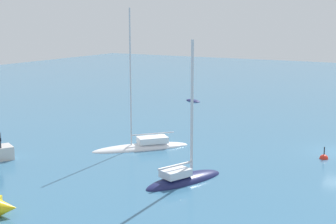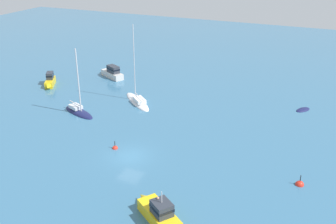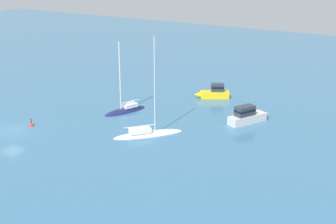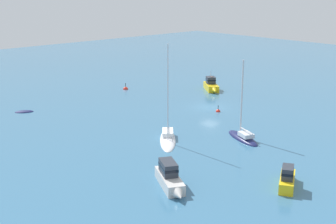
# 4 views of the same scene
# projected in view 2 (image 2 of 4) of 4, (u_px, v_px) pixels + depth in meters

# --- Properties ---
(ground_plane) EXTENTS (160.00, 160.00, 0.00)m
(ground_plane) POSITION_uv_depth(u_px,v_px,m) (130.00, 156.00, 43.19)
(ground_plane) COLOR teal
(launch) EXTENTS (3.38, 4.70, 2.06)m
(launch) POSITION_uv_depth(u_px,v_px,m) (50.00, 81.00, 63.90)
(launch) COLOR yellow
(launch) RESTS_ON ground
(powerboat) EXTENTS (5.56, 4.58, 3.19)m
(powerboat) POSITION_uv_depth(u_px,v_px,m) (158.00, 212.00, 33.08)
(powerboat) COLOR yellow
(powerboat) RESTS_ON ground
(dinghy) EXTENTS (2.31, 2.79, 0.45)m
(dinghy) POSITION_uv_depth(u_px,v_px,m) (303.00, 110.00, 54.95)
(dinghy) COLOR #191E4C
(dinghy) RESTS_ON ground
(launch_1) EXTENTS (5.98, 3.94, 2.15)m
(launch_1) POSITION_uv_depth(u_px,v_px,m) (112.00, 72.00, 67.77)
(launch_1) COLOR silver
(launch_1) RESTS_ON ground
(yacht) EXTENTS (6.23, 3.87, 9.51)m
(yacht) POSITION_uv_depth(u_px,v_px,m) (79.00, 111.00, 53.99)
(yacht) COLOR #191E4C
(yacht) RESTS_ON ground
(yacht_1) EXTENTS (7.12, 6.65, 11.50)m
(yacht_1) POSITION_uv_depth(u_px,v_px,m) (138.00, 101.00, 57.56)
(yacht_1) COLOR white
(yacht_1) RESTS_ON ground
(channel_buoy) EXTENTS (0.84, 0.84, 1.48)m
(channel_buoy) POSITION_uv_depth(u_px,v_px,m) (299.00, 185.00, 38.16)
(channel_buoy) COLOR red
(channel_buoy) RESTS_ON ground
(mooring_buoy) EXTENTS (0.65, 0.65, 1.24)m
(mooring_buoy) POSITION_uv_depth(u_px,v_px,m) (115.00, 148.00, 44.83)
(mooring_buoy) COLOR red
(mooring_buoy) RESTS_ON ground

